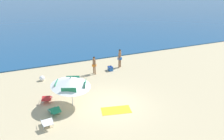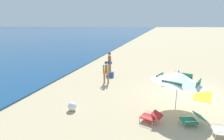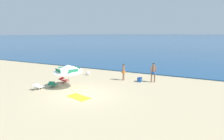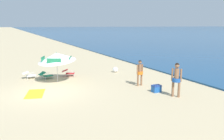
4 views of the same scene
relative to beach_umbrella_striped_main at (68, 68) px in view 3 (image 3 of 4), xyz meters
name	(u,v)px [view 3 (image 3 of 4)]	position (x,y,z in m)	size (l,w,h in m)	color
ground_plane	(84,95)	(2.32, -1.06, -1.64)	(800.00, 800.00, 0.00)	tan
ocean_water	(206,36)	(2.32, 408.07, -1.59)	(800.00, 800.00, 0.10)	navy
beach_umbrella_striped_main	(68,68)	(0.00, 0.00, 0.00)	(3.35, 3.37, 2.07)	silver
lounge_chair_under_umbrella	(64,80)	(-1.43, 1.08, -1.37)	(0.79, 1.00, 0.51)	red
lounge_chair_beside_umbrella	(38,86)	(-1.77, -1.60, -1.37)	(0.61, 0.89, 0.50)	white
lounge_chair_facing_sea	(53,84)	(-1.22, -0.56, -1.37)	(0.74, 0.99, 0.52)	#1E7F56
person_standing_near_shore	(153,71)	(5.85, 4.90, -0.61)	(0.44, 0.44, 1.79)	#8C6042
person_standing_beside	(124,71)	(3.09, 4.39, -0.73)	(0.39, 0.47, 1.59)	#8C6042
cooler_box	(140,80)	(4.69, 4.51, -1.44)	(0.37, 0.51, 0.43)	#1E56A8
beach_ball	(88,73)	(-1.29, 4.79, -1.43)	(0.43, 0.43, 0.43)	white
beach_towel	(79,97)	(2.26, -1.69, -1.64)	(0.90, 1.80, 0.01)	gold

